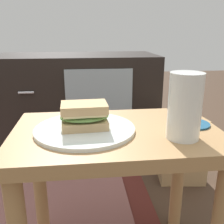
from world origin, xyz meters
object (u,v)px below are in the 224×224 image
Objects in this scene: beer_glass at (185,107)px; sandwich_front at (84,116)px; tv_cabinet at (78,101)px; plate at (85,129)px; coaster at (192,124)px; paper_bag at (183,151)px.

sandwich_front is at bearing 162.72° from beer_glass.
tv_cabinet is 5.90× the size of beer_glass.
coaster is at bearing 2.39° from plate.
paper_bag is at bearing 65.99° from beer_glass.
tv_cabinet is 7.19× the size of sandwich_front.
coaster is at bearing -70.12° from tv_cabinet.
plate is 0.82× the size of paper_bag.
coaster is (0.34, -0.93, 0.17)m from tv_cabinet.
tv_cabinet reaches higher than sandwich_front.
beer_glass is at bearing -17.28° from sandwich_front.
beer_glass is at bearing -114.01° from paper_bag.
beer_glass reaches higher than plate.
sandwich_front is (0.03, -0.95, 0.21)m from tv_cabinet.
coaster is (0.30, 0.01, -0.04)m from sandwich_front.
tv_cabinet is 1.01m from coaster.
sandwich_front reaches higher than paper_bag.
sandwich_front reaches higher than coaster.
coaster is at bearing 2.39° from sandwich_front.
plate is at bearing -2.24° from sandwich_front.
tv_cabinet is at bearing 105.02° from beer_glass.
paper_bag is (0.17, 0.43, -0.30)m from coaster.
plate reaches higher than paper_bag.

